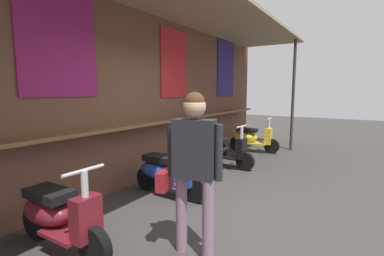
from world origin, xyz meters
name	(u,v)px	position (x,y,z in m)	size (l,w,h in m)	color
ground_plane	(227,208)	(0.00, 0.00, 0.00)	(31.34, 31.34, 0.00)	#383533
market_stall_facade	(129,85)	(-0.01, 1.90, 1.81)	(11.19, 2.08, 3.29)	brown
scooter_maroon	(57,215)	(-1.95, 1.08, 0.39)	(0.46, 1.40, 0.97)	maroon
scooter_blue	(166,172)	(-0.05, 1.08, 0.39)	(0.46, 1.40, 0.97)	#233D9E
scooter_black	(221,150)	(2.00, 1.08, 0.39)	(0.46, 1.40, 0.97)	black
scooter_yellow	(251,138)	(3.89, 1.08, 0.39)	(0.50, 1.40, 0.97)	gold
shopper_with_handbag	(193,158)	(-1.26, -0.20, 1.04)	(0.38, 0.67, 1.69)	gray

